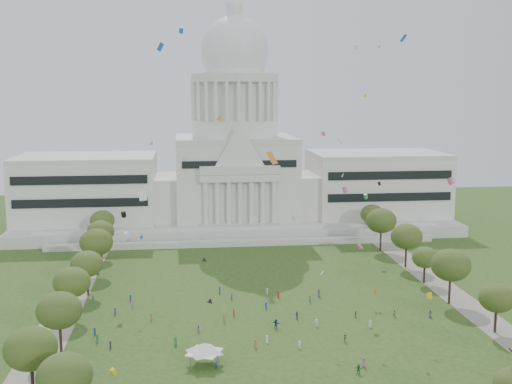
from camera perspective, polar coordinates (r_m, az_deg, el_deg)
The scene contains 32 objects.
ground at distance 137.48m, azimuth 2.19°, elevation -12.89°, with size 400.00×400.00×0.00m, color #2F4A17.
capitol at distance 242.20m, azimuth -1.85°, elevation 2.11°, with size 160.00×64.50×91.30m.
path_left at distance 166.69m, azimuth -16.23°, elevation -9.27°, with size 8.00×160.00×0.04m, color gray.
path_right at distance 177.62m, azimuth 16.32°, elevation -8.14°, with size 8.00×160.00×0.04m, color gray.
row_tree_l_0 at distance 115.51m, azimuth -19.39°, elevation -13.00°, with size 8.85×8.85×12.59m.
row_tree_l_1 at distance 132.44m, azimuth -17.09°, elevation -10.03°, with size 8.86×8.86×12.59m.
row_tree_r_1 at distance 147.26m, azimuth 20.62°, elevation -8.81°, with size 7.58×7.58×10.78m.
row_tree_l_2 at distance 151.75m, azimuth -16.06°, elevation -7.72°, with size 8.42×8.42×11.97m.
row_tree_r_2 at distance 162.44m, azimuth 16.93°, elevation -6.24°, with size 9.55×9.55×13.58m.
row_tree_l_3 at distance 167.47m, azimuth -14.80°, elevation -6.20°, with size 8.12×8.12×11.55m.
row_tree_r_3 at distance 178.39m, azimuth 14.79°, elevation -5.65°, with size 7.01×7.01×9.98m.
row_tree_l_4 at distance 184.96m, azimuth -14.01°, elevation -4.36°, with size 9.29×9.29×13.21m.
row_tree_r_4 at distance 192.14m, azimuth 13.24°, elevation -3.87°, with size 9.19×9.19×13.06m.
row_tree_l_5 at distance 203.30m, azimuth -13.65°, elevation -3.43°, with size 8.33×8.33×11.85m.
row_tree_r_5 at distance 210.25m, azimuth 11.07°, elevation -2.52°, with size 9.82×9.82×13.96m.
row_tree_l_6 at distance 221.14m, azimuth -13.50°, elevation -2.47°, with size 8.19×8.19×11.64m.
row_tree_r_6 at distance 228.05m, azimuth 10.30°, elevation -1.96°, with size 8.42×8.42×11.97m.
near_tree_0 at distance 104.91m, azimuth -16.65°, elevation -15.39°, with size 8.47×8.47×12.04m.
event_tent at distance 124.62m, azimuth -4.62°, elevation -13.61°, with size 10.33×10.33×4.38m.
person_0 at distance 154.13m, azimuth 15.24°, elevation -10.40°, with size 0.88×0.57×1.79m, color #4C4C51.
person_2 at distance 152.92m, azimuth 12.23°, elevation -10.48°, with size 0.78×0.48×1.60m, color olive.
person_3 at distance 144.42m, azimuth 5.38°, elevation -11.47°, with size 1.08×0.56×1.67m, color silver.
person_4 at distance 148.09m, azimuth 3.66°, elevation -10.88°, with size 1.11×0.60×1.89m, color navy.
person_5 at distance 142.66m, azimuth 1.79°, elevation -11.62°, with size 1.89×0.75×2.04m, color navy.
person_6 at distance 125.81m, azimuth 9.56°, elevation -14.70°, with size 0.91×0.59×1.86m, color #994C8C.
person_7 at distance 123.69m, azimuth -3.57°, elevation -15.10°, with size 0.55×0.40×1.51m, color navy.
person_8 at distance 141.05m, azimuth -5.17°, elevation -12.01°, with size 0.75×0.46×1.55m, color #994C8C.
person_9 at distance 136.61m, azimuth 7.93°, elevation -12.75°, with size 1.05×0.54×1.62m, color #26262B.
person_10 at distance 150.50m, azimuth 8.84°, elevation -10.69°, with size 0.96×0.52×1.63m, color #B21E1E.
person_11 at distance 123.02m, azimuth 9.10°, elevation -15.27°, with size 1.67×0.66×1.80m, color #33723F.
distant_crowd at distance 149.94m, azimuth -3.84°, elevation -10.66°, with size 62.91×37.62×1.95m.
kite_swarm at distance 138.81m, azimuth 1.53°, elevation 0.53°, with size 72.79×96.00×60.28m.
Camera 1 is at (-19.60, -126.09, 51.16)m, focal length 45.00 mm.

